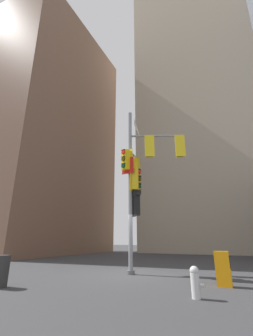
{
  "coord_description": "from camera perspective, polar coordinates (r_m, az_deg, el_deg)",
  "views": [
    {
      "loc": [
        4.38,
        -9.55,
        1.38
      ],
      "look_at": [
        -0.36,
        0.33,
        4.89
      ],
      "focal_mm": 24.19,
      "sensor_mm": 36.0,
      "label": 1
    }
  ],
  "objects": [
    {
      "name": "building_tower_left",
      "position": [
        32.76,
        -22.28,
        7.08
      ],
      "size": [
        15.9,
        15.9,
        28.81
      ],
      "primitive_type": "cube",
      "color": "brown",
      "rests_on": "ground"
    },
    {
      "name": "ground",
      "position": [
        10.59,
        1.07,
        -25.24
      ],
      "size": [
        120.0,
        120.0,
        0.0
      ],
      "primitive_type": "plane",
      "color": "#38383A"
    },
    {
      "name": "signal_pole_assembly",
      "position": [
        11.06,
        3.43,
        -1.17
      ],
      "size": [
        2.89,
        2.33,
        7.79
      ],
      "color": "gray",
      "rests_on": "ground"
    },
    {
      "name": "trash_bin",
      "position": [
        8.67,
        -29.09,
        -21.75
      ],
      "size": [
        0.47,
        0.47,
        0.93
      ],
      "primitive_type": "cylinder",
      "color": "#2D2D2D",
      "rests_on": "ground"
    },
    {
      "name": "newspaper_box",
      "position": [
        8.45,
        23.16,
        -22.27
      ],
      "size": [
        0.45,
        0.36,
        1.04
      ],
      "color": "orange",
      "rests_on": "ground"
    },
    {
      "name": "building_mid_block",
      "position": [
        40.61,
        17.7,
        17.97
      ],
      "size": [
        15.8,
        15.8,
        49.08
      ],
      "primitive_type": "cube",
      "color": "tan",
      "rests_on": "ground"
    },
    {
      "name": "fire_hydrant",
      "position": [
        6.59,
        16.93,
        -25.65
      ],
      "size": [
        0.33,
        0.23,
        0.76
      ],
      "color": "silver",
      "rests_on": "ground"
    }
  ]
}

